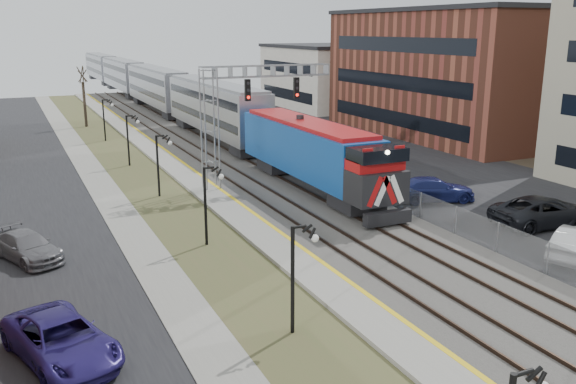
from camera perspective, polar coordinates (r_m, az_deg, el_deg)
street_west at (r=45.84m, az=-23.12°, el=0.66°), size 7.00×120.00×0.04m
sidewalk at (r=46.14m, az=-17.56°, el=1.29°), size 2.00×120.00×0.08m
grass_median at (r=46.58m, az=-13.91°, el=1.67°), size 4.00×120.00×0.06m
platform at (r=47.19m, az=-10.35°, el=2.15°), size 2.00×120.00×0.24m
ballast_bed at (r=48.64m, az=-4.64°, el=2.71°), size 8.00×120.00×0.20m
parking_lot at (r=53.89m, az=7.43°, el=3.75°), size 16.00×120.00×0.04m
platform_edge at (r=47.39m, az=-9.33°, el=2.40°), size 0.24×120.00×0.01m
track_near at (r=47.97m, az=-6.89°, el=2.68°), size 1.58×120.00×0.15m
track_far at (r=49.13m, az=-3.01°, el=3.07°), size 1.58×120.00×0.15m
train at (r=84.03m, az=-12.68°, el=9.55°), size 3.00×108.65×5.33m
signal_gantry at (r=40.29m, az=-5.05°, el=8.05°), size 9.00×1.07×8.15m
lampposts at (r=30.34m, az=-7.90°, el=-1.27°), size 0.14×62.14×4.00m
fence at (r=50.07m, az=-0.14°, el=3.93°), size 0.04×120.00×1.60m
buildings_east at (r=58.95m, az=21.48°, el=9.99°), size 16.00×76.00×15.00m
bare_trees at (r=49.16m, az=-24.99°, el=4.56°), size 12.30×42.30×5.95m
car_lot_c at (r=35.91m, az=22.72°, el=-1.72°), size 5.98×3.01×1.62m
car_lot_d at (r=38.92m, az=13.46°, el=0.19°), size 5.53×3.50×1.49m
car_lot_e at (r=53.94m, az=3.18°, el=4.69°), size 4.72×2.20×1.56m
car_street_a at (r=21.45m, az=-20.43°, el=-12.93°), size 3.87×5.68×1.44m
car_street_b at (r=30.82m, az=-23.23°, el=-4.78°), size 3.41×4.76×1.28m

